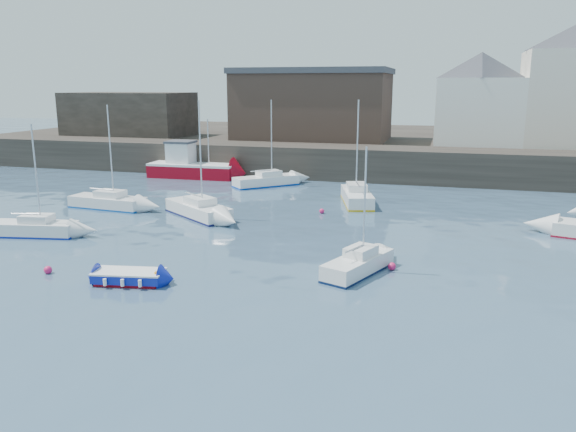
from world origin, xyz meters
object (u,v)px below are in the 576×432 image
(sailboat_b, at_px, (198,209))
(sailboat_e, at_px, (108,202))
(sailboat_h, at_px, (266,180))
(buoy_near, at_px, (48,273))
(buoy_mid, at_px, (392,270))
(fishing_boat, at_px, (191,166))
(sailboat_f, at_px, (357,196))
(sailboat_c, at_px, (358,264))
(sailboat_a, at_px, (34,228))
(buoy_far, at_px, (322,213))
(blue_dinghy, at_px, (129,276))

(sailboat_b, bearing_deg, sailboat_e, 175.12)
(sailboat_b, xyz_separation_m, sailboat_h, (0.73, 12.52, -0.02))
(buoy_near, xyz_separation_m, buoy_mid, (15.52, 4.99, 0.00))
(fishing_boat, xyz_separation_m, sailboat_f, (17.30, -7.88, -0.54))
(sailboat_c, bearing_deg, buoy_mid, 32.05)
(fishing_boat, xyz_separation_m, sailboat_a, (0.52, -22.30, -0.62))
(buoy_near, bearing_deg, fishing_boat, 101.93)
(fishing_boat, bearing_deg, sailboat_h, -17.06)
(sailboat_b, bearing_deg, fishing_boat, 117.06)
(sailboat_e, bearing_deg, buoy_near, -67.55)
(sailboat_a, xyz_separation_m, sailboat_f, (16.78, 14.41, 0.08))
(sailboat_b, height_order, buoy_near, sailboat_b)
(sailboat_f, bearing_deg, sailboat_e, -158.72)
(sailboat_b, relative_size, buoy_far, 21.93)
(sailboat_h, distance_m, buoy_mid, 24.07)
(sailboat_b, height_order, sailboat_e, sailboat_b)
(sailboat_a, bearing_deg, buoy_near, -46.05)
(blue_dinghy, distance_m, buoy_mid, 12.25)
(blue_dinghy, distance_m, sailboat_a, 11.34)
(blue_dinghy, distance_m, sailboat_c, 10.51)
(fishing_boat, relative_size, sailboat_c, 1.43)
(blue_dinghy, xyz_separation_m, buoy_near, (-4.42, 0.17, -0.33))
(blue_dinghy, relative_size, sailboat_b, 0.43)
(sailboat_f, bearing_deg, fishing_boat, 155.51)
(sailboat_e, distance_m, buoy_mid, 22.67)
(sailboat_h, relative_size, buoy_near, 19.44)
(fishing_boat, height_order, sailboat_c, sailboat_c)
(fishing_boat, relative_size, buoy_mid, 22.13)
(blue_dinghy, bearing_deg, sailboat_c, 23.71)
(sailboat_c, relative_size, sailboat_f, 0.78)
(sailboat_b, xyz_separation_m, sailboat_c, (12.21, -8.69, -0.05))
(sailboat_e, height_order, buoy_mid, sailboat_e)
(sailboat_b, distance_m, buoy_far, 8.45)
(blue_dinghy, xyz_separation_m, sailboat_c, (9.62, 4.23, 0.12))
(blue_dinghy, bearing_deg, buoy_far, 72.10)
(sailboat_c, height_order, sailboat_e, sailboat_e)
(sailboat_b, relative_size, sailboat_h, 1.04)
(sailboat_h, height_order, buoy_near, sailboat_h)
(fishing_boat, relative_size, sailboat_h, 1.14)
(blue_dinghy, distance_m, sailboat_e, 16.81)
(blue_dinghy, relative_size, sailboat_a, 0.51)
(sailboat_a, bearing_deg, buoy_mid, -1.59)
(buoy_mid, bearing_deg, sailboat_f, 105.32)
(fishing_boat, bearing_deg, sailboat_c, -50.06)
(blue_dinghy, relative_size, buoy_far, 9.45)
(sailboat_c, distance_m, sailboat_f, 16.14)
(fishing_boat, distance_m, sailboat_h, 8.86)
(buoy_far, bearing_deg, buoy_near, -121.09)
(sailboat_b, height_order, sailboat_h, sailboat_b)
(fishing_boat, bearing_deg, buoy_mid, -46.89)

